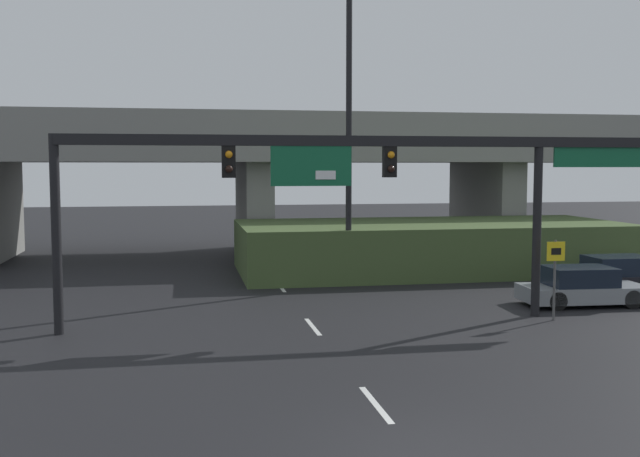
% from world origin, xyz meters
% --- Properties ---
extents(ground_plane, '(160.00, 160.00, 0.00)m').
position_xyz_m(ground_plane, '(0.00, 0.00, 0.00)').
color(ground_plane, black).
extents(lane_markings, '(0.14, 39.92, 0.01)m').
position_xyz_m(lane_markings, '(0.00, 13.78, 0.00)').
color(lane_markings, silver).
rests_on(lane_markings, ground).
extents(signal_gantry, '(18.81, 0.44, 5.78)m').
position_xyz_m(signal_gantry, '(1.47, 10.37, 4.78)').
color(signal_gantry, black).
rests_on(signal_gantry, ground).
extents(speed_limit_sign, '(0.60, 0.11, 2.55)m').
position_xyz_m(speed_limit_sign, '(7.63, 9.55, 1.66)').
color(speed_limit_sign, '#4C4C4C').
rests_on(speed_limit_sign, ground).
extents(highway_light_pole_near, '(0.70, 0.36, 18.17)m').
position_xyz_m(highway_light_pole_near, '(2.78, 17.54, 9.47)').
color(highway_light_pole_near, black).
rests_on(highway_light_pole_near, ground).
extents(overpass_bridge, '(47.48, 9.90, 7.53)m').
position_xyz_m(overpass_bridge, '(0.00, 28.91, 5.26)').
color(overpass_bridge, gray).
rests_on(overpass_bridge, ground).
extents(grass_embankment, '(17.59, 7.50, 2.25)m').
position_xyz_m(grass_embankment, '(7.43, 20.97, 1.12)').
color(grass_embankment, '#42562D').
rests_on(grass_embankment, ground).
extents(parked_sedan_near_right, '(4.41, 2.06, 1.35)m').
position_xyz_m(parked_sedan_near_right, '(9.86, 11.80, 0.63)').
color(parked_sedan_near_right, gray).
rests_on(parked_sedan_near_right, ground).
extents(parked_sedan_mid_right, '(4.47, 1.80, 1.44)m').
position_xyz_m(parked_sedan_mid_right, '(12.56, 13.71, 0.66)').
color(parked_sedan_mid_right, black).
rests_on(parked_sedan_mid_right, ground).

